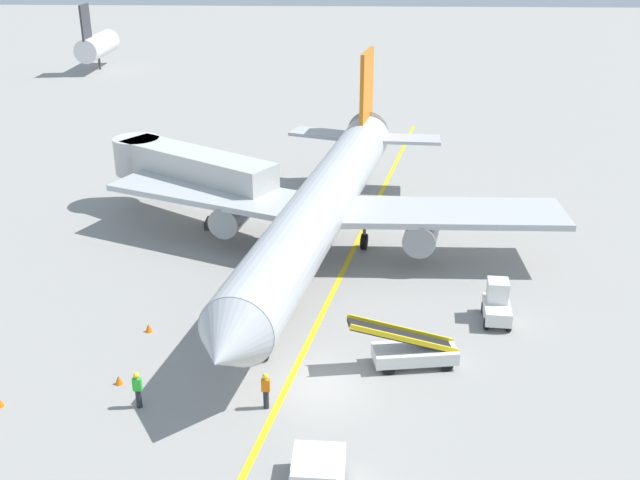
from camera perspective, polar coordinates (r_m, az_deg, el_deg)
name	(u,v)px	position (r m, az deg, el deg)	size (l,w,h in m)	color
ground_plane	(321,385)	(33.29, 0.04, -11.05)	(300.00, 300.00, 0.00)	gray
taxi_line_yellow	(316,327)	(37.52, -0.33, -6.69)	(0.30, 80.00, 0.01)	yellow
airliner	(324,202)	(43.96, 0.33, 2.94)	(28.06, 35.15, 10.10)	#B2B5BA
jet_bridge	(182,167)	(50.64, -10.55, 5.50)	(12.08, 9.13, 4.85)	beige
baggage_tug_near_wing	(497,304)	(38.76, 13.43, -4.78)	(1.52, 2.50, 2.10)	silver
belt_loader_forward_hold	(412,350)	(34.44, 7.09, -8.40)	(5.14, 2.04, 2.59)	silver
baggage_cart_loaded	(269,305)	(38.64, -3.96, -5.00)	(2.42, 3.80, 0.94)	#A5A5A8
ground_crew_marshaller	(266,389)	(31.49, -4.18, -11.37)	(0.36, 0.24, 1.70)	#26262D
ground_crew_wing_walker	(138,389)	(32.36, -13.82, -11.02)	(0.36, 0.24, 1.70)	#26262D
safety_cone_nose_left	(149,328)	(38.00, -13.01, -6.57)	(0.36, 0.36, 0.44)	orange
safety_cone_nose_right	(119,380)	(34.39, -15.18, -10.30)	(0.36, 0.36, 0.44)	orange
safety_cone_wingtip_right	(279,274)	(42.46, -3.17, -2.58)	(0.36, 0.36, 0.44)	orange
distant_aircraft_far_left	(97,45)	(106.14, -16.73, 14.13)	(3.00, 10.10, 8.80)	silver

